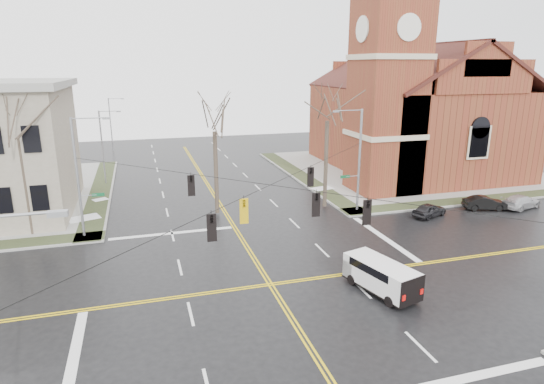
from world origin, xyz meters
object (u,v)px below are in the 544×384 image
object	(u,v)px
cargo_van	(379,274)
tree_ne	(327,115)
signal_pole_nw	(80,174)
parked_car_a	(429,210)
streetlight_north_b	(112,123)
signal_pole_ne	(358,157)
streetlight_north_a	(103,144)
tree_nw_far	(17,131)
tree_nw_near	(214,126)
parked_car_c	(521,202)
parked_car_b	(485,203)
church	(410,102)

from	to	relation	value
cargo_van	tree_ne	bearing A→B (deg)	63.08
signal_pole_nw	parked_car_a	bearing A→B (deg)	-6.40
streetlight_north_b	tree_ne	xyz separation A→B (m)	(19.77, -34.66, 4.05)
signal_pole_ne	streetlight_north_a	xyz separation A→B (m)	(-21.97, 16.50, -0.48)
streetlight_north_b	tree_nw_far	bearing A→B (deg)	-97.74
tree_ne	tree_nw_far	bearing A→B (deg)	-179.56
streetlight_north_b	tree_ne	distance (m)	40.11
tree_nw_near	tree_ne	world-z (taller)	tree_ne
signal_pole_ne	signal_pole_nw	distance (m)	22.64
streetlight_north_a	streetlight_north_b	bearing A→B (deg)	90.00
signal_pole_ne	streetlight_north_a	distance (m)	27.48
streetlight_north_a	parked_car_c	xyz separation A→B (m)	(37.09, -19.94, -3.85)
tree_nw_far	parked_car_b	bearing A→B (deg)	-6.75
signal_pole_nw	streetlight_north_b	bearing A→B (deg)	88.95
tree_ne	cargo_van	bearing A→B (deg)	-101.73
signal_pole_nw	tree_ne	xyz separation A→B (m)	(20.44, 1.84, 3.57)
streetlight_north_a	signal_pole_nw	bearing A→B (deg)	-92.32
streetlight_north_b	parked_car_c	world-z (taller)	streetlight_north_b
tree_nw_far	streetlight_north_a	bearing A→B (deg)	72.32
church	tree_nw_far	distance (m)	41.80
church	parked_car_c	xyz separation A→B (m)	(1.67, -16.72, -7.81)
church	tree_nw_far	world-z (taller)	church
streetlight_north_b	streetlight_north_a	bearing A→B (deg)	-90.00
parked_car_c	tree_ne	bearing A→B (deg)	58.66
church	tree_nw_near	world-z (taller)	church
church	signal_pole_nw	distance (m)	38.61
signal_pole_nw	parked_car_c	xyz separation A→B (m)	(37.75, -3.44, -4.33)
church	signal_pole_ne	size ratio (longest dim) A/B	3.06
parked_car_a	parked_car_b	bearing A→B (deg)	-108.76
signal_pole_ne	parked_car_a	world-z (taller)	signal_pole_ne
cargo_van	tree_nw_far	size ratio (longest dim) A/B	0.45
parked_car_a	tree_nw_near	world-z (taller)	tree_nw_near
signal_pole_nw	streetlight_north_a	distance (m)	16.52
church	cargo_van	distance (m)	33.98
streetlight_north_a	tree_nw_near	xyz separation A→B (m)	(9.89, -13.83, 3.34)
church	parked_car_b	world-z (taller)	church
church	streetlight_north_b	xyz separation A→B (m)	(-35.42, 23.22, -3.97)
signal_pole_nw	parked_car_a	xyz separation A→B (m)	(28.16, -3.16, -4.35)
tree_nw_far	tree_ne	bearing A→B (deg)	0.44
streetlight_north_b	cargo_van	distance (m)	53.20
parked_car_c	tree_nw_near	distance (m)	28.78
streetlight_north_a	tree_nw_near	bearing A→B (deg)	-54.42
parked_car_b	tree_ne	world-z (taller)	tree_ne
signal_pole_nw	streetlight_north_a	world-z (taller)	signal_pole_nw
streetlight_north_b	tree_nw_far	xyz separation A→B (m)	(-4.73, -34.85, 3.63)
tree_nw_far	tree_nw_near	size ratio (longest dim) A/B	1.04
streetlight_north_b	tree_nw_far	size ratio (longest dim) A/B	0.72
cargo_van	tree_nw_near	xyz separation A→B (m)	(-6.60, 16.63, 6.75)
streetlight_north_b	tree_nw_near	xyz separation A→B (m)	(9.89, -33.83, 3.34)
streetlight_north_b	parked_car_b	bearing A→B (deg)	-49.57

